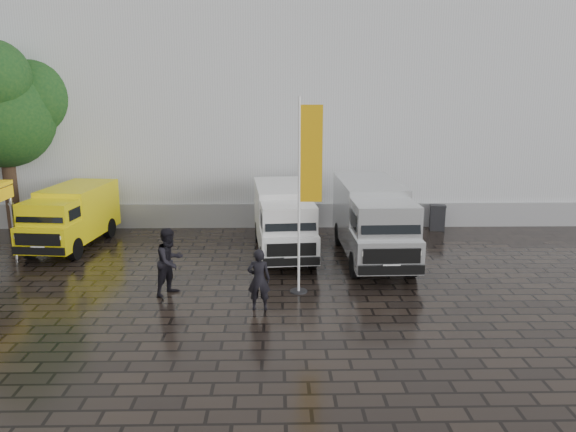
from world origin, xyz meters
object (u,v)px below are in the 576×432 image
object	(u,v)px
van_silver	(373,222)
wheelie_bin	(437,217)
flagpole	(306,185)
van_yellow	(71,218)
person_tent	(170,261)
person_front	(259,279)
van_white	(283,221)

from	to	relation	value
van_silver	wheelie_bin	distance (m)	5.22
van_silver	flagpole	xyz separation A→B (m)	(-2.42, -3.13, 1.82)
van_yellow	van_silver	xyz separation A→B (m)	(10.68, -1.67, 0.20)
van_silver	person_tent	world-z (taller)	van_silver
van_yellow	person_tent	world-z (taller)	van_yellow
flagpole	wheelie_bin	distance (m)	9.48
flagpole	van_silver	bearing A→B (deg)	52.31
van_yellow	flagpole	xyz separation A→B (m)	(8.26, -4.80, 2.02)
van_yellow	person_front	distance (m)	9.26
van_yellow	van_white	distance (m)	7.74
van_yellow	wheelie_bin	size ratio (longest dim) A/B	4.53
person_front	person_tent	size ratio (longest dim) A/B	0.87
van_silver	person_tent	xyz separation A→B (m)	(-6.21, -3.21, -0.32)
flagpole	wheelie_bin	world-z (taller)	flagpole
person_tent	flagpole	bearing A→B (deg)	-54.12
person_front	person_tent	distance (m)	2.79
van_silver	wheelie_bin	bearing A→B (deg)	48.36
van_yellow	flagpole	size ratio (longest dim) A/B	0.85
person_front	van_silver	bearing A→B (deg)	-129.12
flagpole	person_front	world-z (taller)	flagpole
van_white	person_front	size ratio (longest dim) A/B	3.22
van_white	flagpole	xyz separation A→B (m)	(0.58, -3.86, 1.94)
wheelie_bin	person_front	world-z (taller)	person_front
van_yellow	person_tent	size ratio (longest dim) A/B	2.44
van_silver	wheelie_bin	world-z (taller)	van_silver
van_white	wheelie_bin	world-z (taller)	van_white
van_white	wheelie_bin	bearing A→B (deg)	22.11
wheelie_bin	van_silver	bearing A→B (deg)	-119.18
person_front	wheelie_bin	bearing A→B (deg)	-129.26
van_white	person_front	xyz separation A→B (m)	(-0.69, -5.13, -0.33)
wheelie_bin	person_tent	distance (m)	11.94
van_white	flagpole	distance (m)	4.36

